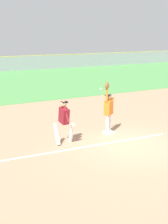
{
  "coord_description": "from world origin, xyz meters",
  "views": [
    {
      "loc": [
        -6.86,
        -9.16,
        4.27
      ],
      "look_at": [
        -1.1,
        1.83,
        1.05
      ],
      "focal_mm": 49.54,
      "sensor_mm": 36.0,
      "label": 1
    }
  ],
  "objects_px": {
    "fielder": "(108,108)",
    "first_base": "(108,132)",
    "parked_car_white": "(49,61)",
    "parked_car_green": "(9,62)",
    "baseball": "(101,89)",
    "runner": "(64,119)"
  },
  "relations": [
    {
      "from": "fielder",
      "to": "parked_car_green",
      "type": "relative_size",
      "value": 0.51
    },
    {
      "from": "first_base",
      "to": "runner",
      "type": "distance_m",
      "value": 2.45
    },
    {
      "from": "fielder",
      "to": "baseball",
      "type": "relative_size",
      "value": 30.81
    },
    {
      "from": "baseball",
      "to": "parked_car_white",
      "type": "height_order",
      "value": "baseball"
    },
    {
      "from": "first_base",
      "to": "parked_car_green",
      "type": "distance_m",
      "value": 27.33
    },
    {
      "from": "fielder",
      "to": "first_base",
      "type": "bearing_deg",
      "value": -140.71
    },
    {
      "from": "fielder",
      "to": "baseball",
      "type": "height_order",
      "value": "fielder"
    },
    {
      "from": "parked_car_white",
      "to": "parked_car_green",
      "type": "bearing_deg",
      "value": -175.65
    },
    {
      "from": "baseball",
      "to": "parked_car_white",
      "type": "bearing_deg",
      "value": 72.89
    },
    {
      "from": "runner",
      "to": "fielder",
      "type": "bearing_deg",
      "value": 5.4
    },
    {
      "from": "parked_car_green",
      "to": "parked_car_white",
      "type": "relative_size",
      "value": 0.98
    },
    {
      "from": "fielder",
      "to": "parked_car_green",
      "type": "distance_m",
      "value": 27.32
    },
    {
      "from": "fielder",
      "to": "parked_car_white",
      "type": "bearing_deg",
      "value": -51.63
    },
    {
      "from": "baseball",
      "to": "parked_car_green",
      "type": "xyz_separation_m",
      "value": [
        3.11,
        27.24,
        -1.33
      ]
    },
    {
      "from": "runner",
      "to": "parked_car_green",
      "type": "height_order",
      "value": "runner"
    },
    {
      "from": "first_base",
      "to": "baseball",
      "type": "distance_m",
      "value": 2.01
    },
    {
      "from": "runner",
      "to": "baseball",
      "type": "bearing_deg",
      "value": 5.77
    },
    {
      "from": "baseball",
      "to": "parked_car_green",
      "type": "height_order",
      "value": "baseball"
    },
    {
      "from": "parked_car_green",
      "to": "fielder",
      "type": "bearing_deg",
      "value": -97.31
    },
    {
      "from": "fielder",
      "to": "runner",
      "type": "bearing_deg",
      "value": 62.96
    },
    {
      "from": "baseball",
      "to": "parked_car_white",
      "type": "relative_size",
      "value": 0.02
    },
    {
      "from": "first_base",
      "to": "fielder",
      "type": "relative_size",
      "value": 0.17
    }
  ]
}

